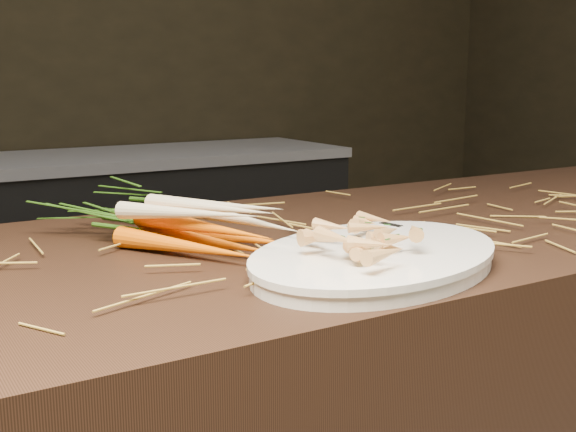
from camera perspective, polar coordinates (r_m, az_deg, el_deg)
back_counter at (r=3.02m, az=-12.75°, el=-3.05°), size 1.82×0.62×0.84m
straw_bedding at (r=1.12m, az=3.05°, el=-0.99°), size 1.40×0.60×0.02m
root_veg_bunch at (r=1.09m, az=-11.46°, el=0.15°), size 0.31×0.45×0.08m
serving_platter at (r=0.93m, az=6.98°, el=-3.49°), size 0.46×0.39×0.02m
roasted_veg_heap at (r=0.92m, az=7.03°, el=-1.53°), size 0.23×0.20×0.04m
serving_fork at (r=1.04m, az=11.75°, el=-1.38°), size 0.04×0.15×0.00m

